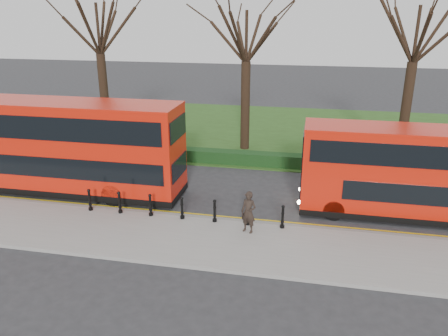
% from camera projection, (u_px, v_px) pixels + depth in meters
% --- Properties ---
extents(ground, '(120.00, 120.00, 0.00)m').
position_uv_depth(ground, '(171.00, 207.00, 20.95)').
color(ground, '#28282B').
rests_on(ground, ground).
extents(pavement, '(60.00, 4.00, 0.15)m').
position_uv_depth(pavement, '(149.00, 235.00, 18.16)').
color(pavement, gray).
rests_on(pavement, ground).
extents(kerb, '(60.00, 0.25, 0.16)m').
position_uv_depth(kerb, '(164.00, 215.00, 20.00)').
color(kerb, slate).
rests_on(kerb, ground).
extents(grass_verge, '(60.00, 18.00, 0.06)m').
position_uv_depth(grass_verge, '(229.00, 129.00, 34.77)').
color(grass_verge, '#274517').
rests_on(grass_verge, ground).
extents(hedge, '(60.00, 0.90, 0.80)m').
position_uv_depth(hedge, '(205.00, 156.00, 27.08)').
color(hedge, black).
rests_on(hedge, ground).
extents(yellow_line_outer, '(60.00, 0.10, 0.01)m').
position_uv_depth(yellow_line_outer, '(167.00, 213.00, 20.30)').
color(yellow_line_outer, yellow).
rests_on(yellow_line_outer, ground).
extents(yellow_line_inner, '(60.00, 0.10, 0.01)m').
position_uv_depth(yellow_line_inner, '(168.00, 211.00, 20.49)').
color(yellow_line_inner, yellow).
rests_on(yellow_line_inner, ground).
extents(tree_left, '(7.16, 7.16, 11.18)m').
position_uv_depth(tree_left, '(98.00, 23.00, 28.91)').
color(tree_left, black).
rests_on(tree_left, ground).
extents(tree_mid, '(6.81, 6.81, 10.63)m').
position_uv_depth(tree_mid, '(247.00, 31.00, 27.17)').
color(tree_mid, black).
rests_on(tree_mid, ground).
extents(tree_right, '(7.01, 7.01, 10.95)m').
position_uv_depth(tree_right, '(417.00, 28.00, 25.23)').
color(tree_right, black).
rests_on(tree_right, ground).
extents(bollard_row, '(9.02, 0.15, 1.00)m').
position_uv_depth(bollard_row, '(182.00, 208.00, 19.30)').
color(bollard_row, black).
rests_on(bollard_row, pavement).
extents(bus_lead, '(11.87, 2.72, 4.72)m').
position_uv_depth(bus_lead, '(66.00, 148.00, 21.99)').
color(bus_lead, red).
rests_on(bus_lead, ground).
extents(bus_rear, '(10.37, 2.38, 4.12)m').
position_uv_depth(bus_rear, '(421.00, 174.00, 19.27)').
color(bus_rear, red).
rests_on(bus_rear, ground).
extents(pedestrian, '(0.76, 0.62, 1.79)m').
position_uv_depth(pedestrian, '(249.00, 212.00, 18.01)').
color(pedestrian, black).
rests_on(pedestrian, pavement).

